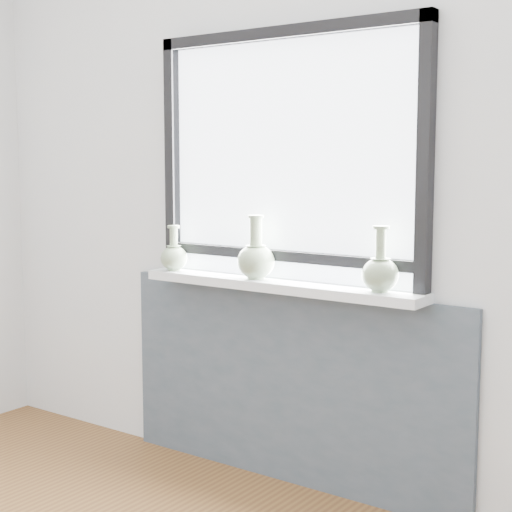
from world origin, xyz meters
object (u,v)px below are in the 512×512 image
Objects in this scene: vase_a at (174,256)px; vase_c at (380,272)px; vase_b at (256,258)px; windowsill at (278,285)px.

vase_c is (1.04, 0.02, 0.01)m from vase_a.
vase_a is 0.76× the size of vase_b.
windowsill is 6.35× the size of vase_a.
vase_a is 1.04m from vase_c.
windowsill is at bearing 2.53° from vase_a.
vase_c is at bearing 0.57° from vase_b.
vase_c reaches higher than windowsill.
vase_b reaches higher than vase_a.
vase_b reaches higher than windowsill.
vase_b is (0.46, 0.01, 0.02)m from vase_a.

